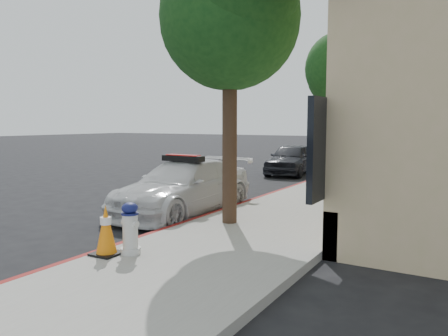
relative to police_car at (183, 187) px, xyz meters
name	(u,v)px	position (x,y,z in m)	size (l,w,h in m)	color
ground	(176,202)	(-1.10, 1.14, -0.65)	(120.00, 120.00, 0.00)	black
sidewalk	(381,172)	(2.50, 11.14, -0.57)	(3.20, 50.00, 0.15)	gray
curb_strip	(345,170)	(0.96, 11.14, -0.57)	(0.12, 50.00, 0.15)	maroon
tower_left	(439,16)	(-5.10, 121.14, 29.35)	(18.00, 14.00, 60.00)	#9EA8B7
tree_near	(231,17)	(1.83, -0.88, 3.63)	(2.92, 2.82, 5.62)	black
tree_mid	(343,67)	(1.83, 7.12, 3.51)	(2.77, 2.64, 5.43)	black
tree_far	(386,80)	(1.83, 15.12, 3.74)	(3.10, 3.00, 5.81)	black
police_car	(183,187)	(0.00, 0.00, 0.00)	(1.86, 4.45, 1.44)	silver
parked_car_mid	(291,159)	(-0.77, 8.93, 0.01)	(1.55, 3.86, 1.31)	#212229
parked_car_far	(353,147)	(-0.61, 18.71, 0.06)	(1.49, 4.28, 1.41)	black
fire_hydrant	(130,229)	(1.54, -3.55, -0.10)	(0.35, 0.32, 0.82)	silver
traffic_cone	(106,230)	(1.25, -3.78, -0.10)	(0.42, 0.42, 0.79)	black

